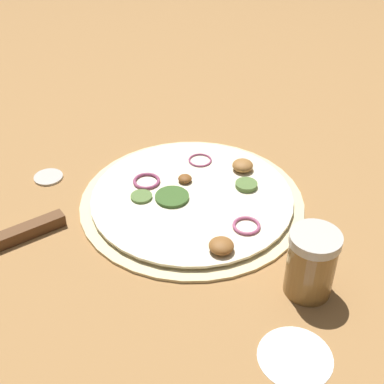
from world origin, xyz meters
TOP-DOWN VIEW (x-y plane):
  - ground_plane at (0.00, 0.00)m, footprint 3.00×3.00m
  - pizza at (-0.00, -0.00)m, footprint 0.33×0.33m
  - spice_jar at (-0.16, -0.16)m, footprint 0.06×0.06m
  - loose_cap at (0.04, 0.23)m, footprint 0.05×0.05m
  - flour_patch at (-0.27, -0.13)m, footprint 0.08×0.08m

SIDE VIEW (x-z plane):
  - ground_plane at x=0.00m, z-range 0.00..0.00m
  - flour_patch at x=-0.27m, z-range 0.00..0.00m
  - loose_cap at x=0.04m, z-range 0.00..0.01m
  - pizza at x=0.00m, z-range -0.01..0.02m
  - spice_jar at x=-0.16m, z-range 0.00..0.09m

